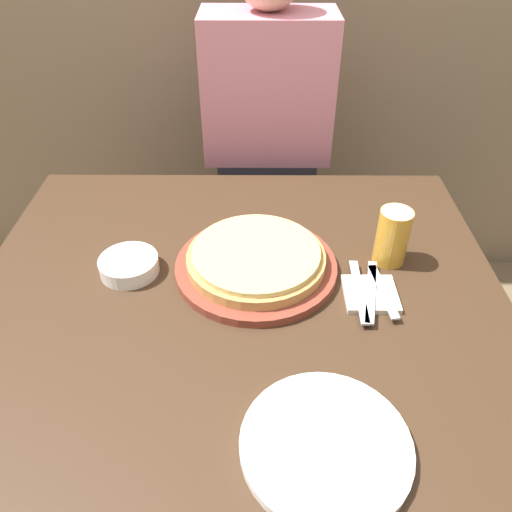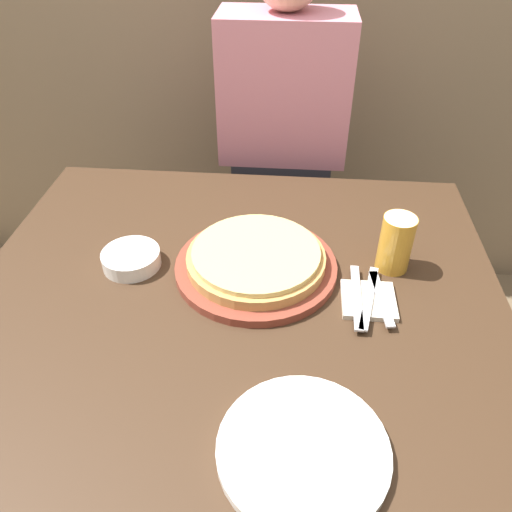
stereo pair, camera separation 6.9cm
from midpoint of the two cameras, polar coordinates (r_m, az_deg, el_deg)
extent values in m
plane|color=#756047|center=(1.67, -0.41, -24.14)|extent=(12.00, 12.00, 0.00)
cube|color=#3D2819|center=(1.34, -0.49, -16.56)|extent=(1.14, 1.03, 0.77)
cylinder|color=brown|center=(1.11, 1.79, -1.26)|extent=(0.36, 0.36, 0.02)
cylinder|color=tan|center=(1.09, 1.82, -0.37)|extent=(0.31, 0.31, 0.02)
cylinder|color=#E0C175|center=(1.08, 1.84, 0.37)|extent=(0.28, 0.28, 0.01)
cylinder|color=gold|center=(1.13, 17.38, 1.35)|extent=(0.07, 0.07, 0.13)
cylinder|color=white|center=(1.10, 17.94, 3.75)|extent=(0.07, 0.07, 0.02)
cylinder|color=white|center=(0.83, 7.97, -21.15)|extent=(0.27, 0.27, 0.02)
cylinder|color=white|center=(1.14, -12.39, -0.35)|extent=(0.13, 0.13, 0.04)
cube|color=beige|center=(1.07, 14.56, -4.92)|extent=(0.11, 0.11, 0.01)
cube|color=silver|center=(1.06, 13.29, -4.53)|extent=(0.02, 0.19, 0.00)
cube|color=silver|center=(1.06, 14.63, -4.59)|extent=(0.06, 0.19, 0.00)
cube|color=silver|center=(1.07, 15.95, -4.64)|extent=(0.04, 0.17, 0.00)
cube|color=#33333D|center=(1.84, 3.71, 1.10)|extent=(0.31, 0.20, 0.75)
cube|color=pink|center=(1.56, 4.63, 18.48)|extent=(0.38, 0.20, 0.42)
camera|label=1|loc=(0.03, -88.17, 1.44)|focal=35.00mm
camera|label=2|loc=(0.03, 91.83, -1.44)|focal=35.00mm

